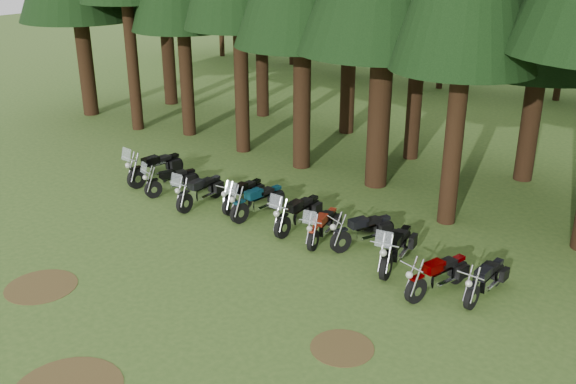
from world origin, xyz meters
name	(u,v)px	position (x,y,z in m)	size (l,w,h in m)	color
ground	(181,292)	(0.00, 0.00, 0.00)	(120.00, 120.00, 0.00)	#385721
decid_3	(449,9)	(-4.71, 25.13, 4.51)	(6.12, 5.95, 7.65)	#311E10
decid_4	(573,18)	(1.58, 26.32, 4.37)	(5.93, 5.76, 7.41)	#311E10
dirt_patch_0	(41,286)	(-3.00, -2.00, 0.01)	(1.80, 1.80, 0.01)	#4C3D1E
dirt_patch_1	(342,348)	(4.50, 0.50, 0.01)	(1.40, 1.40, 0.01)	#4C3D1E
motorcycle_0	(155,168)	(-6.38, 4.84, 0.52)	(0.51, 2.48, 1.56)	black
motorcycle_1	(172,181)	(-5.10, 4.45, 0.44)	(0.82, 2.08, 1.32)	black
motorcycle_2	(200,192)	(-3.57, 4.29, 0.48)	(0.48, 2.27, 1.43)	black
motorcycle_3	(243,195)	(-2.32, 5.02, 0.44)	(0.38, 2.12, 0.86)	black
motorcycle_4	(258,202)	(-1.50, 4.79, 0.49)	(0.56, 2.31, 1.45)	black
motorcycle_5	(298,214)	(0.08, 4.78, 0.49)	(0.44, 2.32, 1.46)	black
motorcycle_6	(323,227)	(1.14, 4.58, 0.44)	(0.71, 2.09, 1.32)	black
motorcycle_7	(363,231)	(2.26, 4.99, 0.45)	(0.93, 2.09, 0.89)	black
motorcycle_8	(396,249)	(3.58, 4.49, 0.50)	(0.74, 2.38, 1.49)	black
motorcycle_9	(438,276)	(5.08, 3.90, 0.46)	(0.71, 2.17, 0.90)	black
motorcycle_10	(485,281)	(6.09, 4.44, 0.43)	(0.32, 2.07, 0.84)	black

